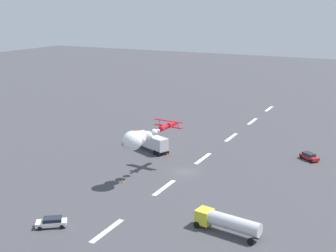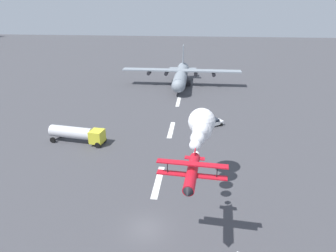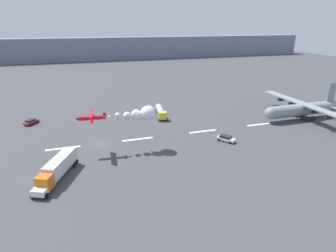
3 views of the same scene
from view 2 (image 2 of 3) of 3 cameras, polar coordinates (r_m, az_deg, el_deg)
The scene contains 9 objects.
ground_plane at distance 33.67m, azimuth -4.34°, elevation -19.60°, with size 440.00×440.00×0.00m, color #424247.
runway_stripe_4 at distance 40.81m, azimuth -1.98°, elevation -10.98°, with size 8.00×0.90×0.01m, color white.
runway_stripe_5 at distance 56.88m, azimuth 0.65°, elevation -0.75°, with size 8.00×0.90×0.01m, color white.
runway_stripe_6 at distance 74.03m, azimuth 2.08°, elevation 4.87°, with size 8.00×0.90×0.01m, color white.
cargo_transport_plane at distance 87.63m, azimuth 2.57°, elevation 9.90°, with size 25.89×35.62×10.96m.
stunt_biplane_red at distance 35.62m, azimuth 6.49°, elevation -0.64°, with size 17.98×6.46×3.59m.
fuel_tanker_truck at distance 53.46m, azimuth -17.52°, elevation -1.41°, with size 3.98×10.32×2.90m.
followme_car_yellow at distance 59.03m, azimuth 8.77°, elevation 0.72°, with size 4.10×4.76×1.52m.
traffic_cone_far at distance 41.68m, azimuth 9.53°, elevation -9.93°, with size 0.44×0.44×0.75m, color orange.
Camera 2 is at (-24.41, -5.13, 22.61)m, focal length 30.69 mm.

